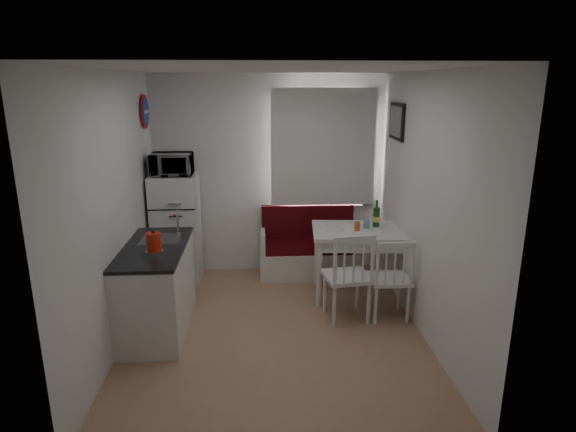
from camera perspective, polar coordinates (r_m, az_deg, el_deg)
name	(u,v)px	position (r m, az deg, el deg)	size (l,w,h in m)	color
floor	(274,331)	(5.13, -1.62, -13.45)	(3.00, 3.50, 0.02)	tan
ceiling	(272,69)	(4.49, -1.88, 17.01)	(3.00, 3.50, 0.02)	white
wall_back	(269,176)	(6.35, -2.27, 4.77)	(3.00, 0.02, 2.60)	white
wall_front	(283,282)	(2.98, -0.59, -7.85)	(3.00, 0.02, 2.60)	white
wall_left	(115,212)	(4.83, -19.82, 0.41)	(0.02, 3.50, 2.60)	white
wall_right	(426,207)	(4.92, 16.01, 0.99)	(0.02, 3.50, 2.60)	white
window	(323,151)	(6.32, 4.12, 7.68)	(1.22, 0.06, 1.47)	white
curtain	(323,148)	(6.24, 4.21, 8.05)	(1.35, 0.02, 1.50)	white
kitchen_counter	(157,287)	(5.17, -15.26, -8.14)	(0.62, 1.32, 1.16)	white
wall_sign	(145,112)	(6.09, -16.56, 11.77)	(0.40, 0.40, 0.03)	#1A359D
picture_frame	(397,121)	(5.83, 12.74, 10.89)	(0.04, 0.52, 0.42)	black
bench	(308,253)	(6.41, 2.41, -4.37)	(1.28, 0.49, 0.92)	white
dining_table	(360,237)	(5.71, 8.53, -2.45)	(1.17, 0.86, 0.83)	white
chair_left	(349,268)	(5.08, 7.26, -6.15)	(0.52, 0.50, 0.53)	white
chair_right	(392,271)	(5.21, 12.22, -6.43)	(0.43, 0.41, 0.49)	white
fridge	(177,229)	(6.23, -13.04, -1.52)	(0.56, 0.56, 1.40)	white
microwave	(172,164)	(6.00, -13.60, 5.98)	(0.49, 0.33, 0.27)	white
kettle	(154,242)	(4.78, -15.63, -3.01)	(0.17, 0.17, 0.22)	red
wine_bottle	(377,213)	(5.78, 10.45, 0.31)	(0.08, 0.08, 0.32)	#164519
drinking_glass_orange	(357,226)	(5.61, 8.19, -1.21)	(0.06, 0.06, 0.10)	#D15022
drinking_glass_blue	(366,223)	(5.73, 9.26, -0.88)	(0.06, 0.06, 0.11)	#7097BE
plate	(335,229)	(5.65, 5.55, -1.49)	(0.22, 0.22, 0.02)	white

